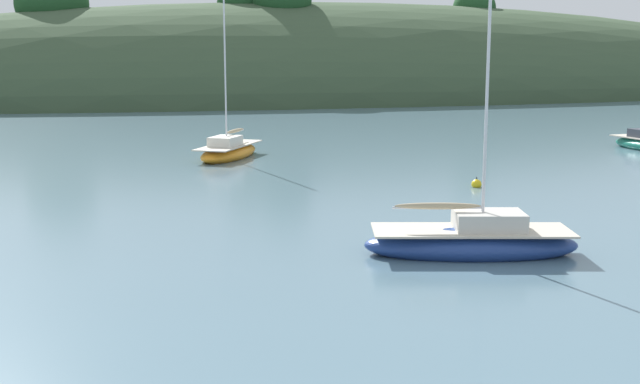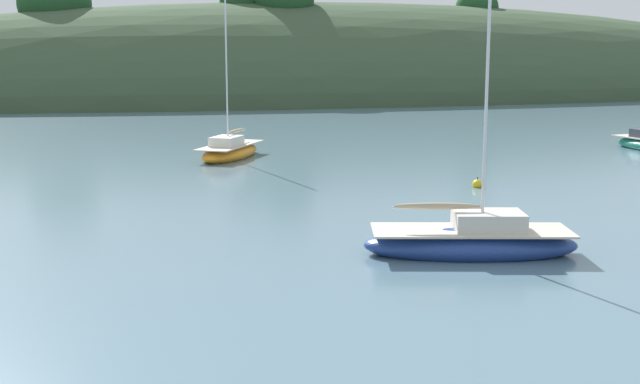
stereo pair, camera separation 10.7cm
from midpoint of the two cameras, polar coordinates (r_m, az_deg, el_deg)
far_shoreline_hill at (r=101.49m, az=1.83°, el=6.71°), size 150.00×36.00×26.39m
sailboat_blue_center at (r=44.81m, az=-6.54°, el=2.89°), size 5.03×6.21×8.93m
sailboat_orange_cutter at (r=23.91m, az=10.59°, el=-3.46°), size 6.57×3.83×7.89m
mooring_buoy_outer at (r=35.72m, az=10.90°, el=0.54°), size 0.44×0.44×0.54m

